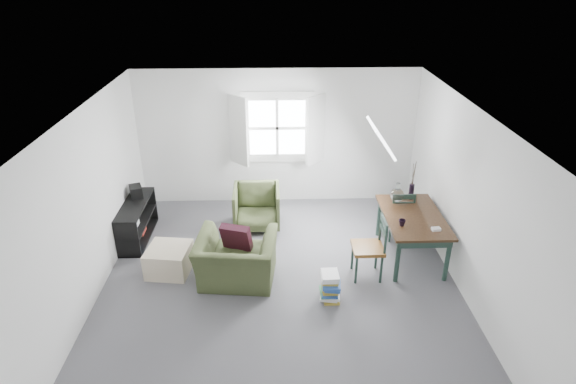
{
  "coord_description": "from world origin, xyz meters",
  "views": [
    {
      "loc": [
        -0.06,
        -5.51,
        4.17
      ],
      "look_at": [
        0.13,
        0.6,
        1.2
      ],
      "focal_mm": 30.0,
      "sensor_mm": 36.0,
      "label": 1
    }
  ],
  "objects_px": {
    "ottoman": "(169,260)",
    "dining_table": "(413,221)",
    "dining_chair_far": "(400,213)",
    "dining_chair_near": "(370,247)",
    "media_shelf": "(135,224)",
    "magazine_stack": "(330,287)",
    "armchair_far": "(257,226)",
    "armchair_near": "(238,280)"
  },
  "relations": [
    {
      "from": "dining_chair_near",
      "to": "magazine_stack",
      "type": "distance_m",
      "value": 0.86
    },
    {
      "from": "dining_chair_near",
      "to": "media_shelf",
      "type": "distance_m",
      "value": 3.81
    },
    {
      "from": "armchair_near",
      "to": "dining_chair_near",
      "type": "bearing_deg",
      "value": -171.95
    },
    {
      "from": "armchair_near",
      "to": "dining_chair_near",
      "type": "distance_m",
      "value": 1.96
    },
    {
      "from": "dining_chair_far",
      "to": "media_shelf",
      "type": "relative_size",
      "value": 0.7
    },
    {
      "from": "armchair_far",
      "to": "ottoman",
      "type": "xyz_separation_m",
      "value": [
        -1.25,
        -1.3,
        0.2
      ]
    },
    {
      "from": "media_shelf",
      "to": "dining_chair_near",
      "type": "bearing_deg",
      "value": -14.87
    },
    {
      "from": "dining_chair_far",
      "to": "dining_chair_near",
      "type": "height_order",
      "value": "dining_chair_near"
    },
    {
      "from": "dining_table",
      "to": "magazine_stack",
      "type": "bearing_deg",
      "value": -138.29
    },
    {
      "from": "ottoman",
      "to": "dining_chair_near",
      "type": "bearing_deg",
      "value": -3.92
    },
    {
      "from": "dining_chair_near",
      "to": "magazine_stack",
      "type": "xyz_separation_m",
      "value": [
        -0.62,
        -0.52,
        -0.29
      ]
    },
    {
      "from": "armchair_far",
      "to": "magazine_stack",
      "type": "relative_size",
      "value": 1.98
    },
    {
      "from": "ottoman",
      "to": "magazine_stack",
      "type": "height_order",
      "value": "magazine_stack"
    },
    {
      "from": "armchair_far",
      "to": "dining_table",
      "type": "distance_m",
      "value": 2.66
    },
    {
      "from": "armchair_far",
      "to": "media_shelf",
      "type": "relative_size",
      "value": 0.64
    },
    {
      "from": "dining_table",
      "to": "media_shelf",
      "type": "bearing_deg",
      "value": 176.18
    },
    {
      "from": "ottoman",
      "to": "dining_table",
      "type": "height_order",
      "value": "dining_table"
    },
    {
      "from": "armchair_far",
      "to": "dining_chair_near",
      "type": "bearing_deg",
      "value": -42.76
    },
    {
      "from": "dining_chair_far",
      "to": "armchair_far",
      "type": "bearing_deg",
      "value": 4.65
    },
    {
      "from": "dining_chair_near",
      "to": "media_shelf",
      "type": "bearing_deg",
      "value": -119.2
    },
    {
      "from": "magazine_stack",
      "to": "dining_chair_near",
      "type": "bearing_deg",
      "value": 40.19
    },
    {
      "from": "dining_chair_far",
      "to": "magazine_stack",
      "type": "xyz_separation_m",
      "value": [
        -1.3,
        -1.57,
        -0.25
      ]
    },
    {
      "from": "dining_table",
      "to": "dining_chair_near",
      "type": "height_order",
      "value": "dining_chair_near"
    },
    {
      "from": "dining_chair_near",
      "to": "media_shelf",
      "type": "height_order",
      "value": "dining_chair_near"
    },
    {
      "from": "armchair_near",
      "to": "dining_table",
      "type": "bearing_deg",
      "value": -161.89
    },
    {
      "from": "ottoman",
      "to": "dining_chair_near",
      "type": "relative_size",
      "value": 0.64
    },
    {
      "from": "dining_chair_near",
      "to": "dining_table",
      "type": "bearing_deg",
      "value": 112.48
    },
    {
      "from": "magazine_stack",
      "to": "media_shelf",
      "type": "bearing_deg",
      "value": 151.21
    },
    {
      "from": "media_shelf",
      "to": "magazine_stack",
      "type": "bearing_deg",
      "value": -26.35
    },
    {
      "from": "dining_chair_near",
      "to": "magazine_stack",
      "type": "height_order",
      "value": "dining_chair_near"
    },
    {
      "from": "dining_chair_far",
      "to": "dining_table",
      "type": "bearing_deg",
      "value": 109.99
    },
    {
      "from": "armchair_near",
      "to": "dining_table",
      "type": "distance_m",
      "value": 2.75
    },
    {
      "from": "armchair_far",
      "to": "dining_chair_far",
      "type": "relative_size",
      "value": 0.92
    },
    {
      "from": "ottoman",
      "to": "armchair_near",
      "type": "bearing_deg",
      "value": -14.58
    },
    {
      "from": "ottoman",
      "to": "media_shelf",
      "type": "bearing_deg",
      "value": 127.65
    },
    {
      "from": "armchair_near",
      "to": "dining_chair_far",
      "type": "bearing_deg",
      "value": -150.59
    },
    {
      "from": "armchair_near",
      "to": "ottoman",
      "type": "relative_size",
      "value": 1.83
    },
    {
      "from": "armchair_far",
      "to": "dining_table",
      "type": "height_order",
      "value": "dining_table"
    },
    {
      "from": "dining_chair_far",
      "to": "dining_chair_near",
      "type": "xyz_separation_m",
      "value": [
        -0.68,
        -1.04,
        0.03
      ]
    },
    {
      "from": "dining_chair_near",
      "to": "magazine_stack",
      "type": "relative_size",
      "value": 2.33
    },
    {
      "from": "ottoman",
      "to": "dining_chair_far",
      "type": "relative_size",
      "value": 0.68
    },
    {
      "from": "armchair_far",
      "to": "dining_chair_far",
      "type": "bearing_deg",
      "value": -11.67
    }
  ]
}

